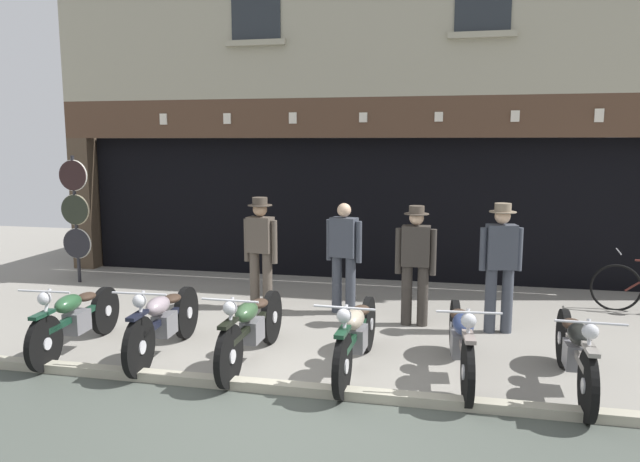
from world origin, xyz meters
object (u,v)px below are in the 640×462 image
Objects in this scene: salesman_right at (415,260)px; motorcycle_left at (164,321)px; shopkeeper_center at (344,253)px; salesman_left at (261,246)px; motorcycle_center_left at (252,327)px; motorcycle_far_left at (76,318)px; assistant_far_right at (501,261)px; motorcycle_right at (576,351)px; tyre_sign_pole at (75,211)px; advert_board_near at (496,189)px; motorcycle_center_right at (461,340)px; motorcycle_center at (356,335)px.

motorcycle_left is at bearing 33.91° from salesman_right.
salesman_left is at bearing 12.61° from shopkeeper_center.
motorcycle_left is 1.09m from motorcycle_center_left.
shopkeeper_center is at bearing -144.55° from motorcycle_far_left.
motorcycle_left is 2.36m from salesman_left.
shopkeeper_center is 2.23m from assistant_far_right.
tyre_sign_pole reaches higher than motorcycle_right.
motorcycle_left is 1.18× the size of salesman_left.
motorcycle_center_left is at bearing -35.94° from tyre_sign_pole.
advert_board_near is (4.06, 4.61, 1.27)m from motorcycle_left.
assistant_far_right reaches higher than motorcycle_center_right.
motorcycle_far_left is at bearing -2.99° from motorcycle_center_right.
salesman_left is 3.88m from tyre_sign_pole.
assistant_far_right is 1.91× the size of advert_board_near.
tyre_sign_pole is (-4.36, 3.16, 0.87)m from motorcycle_center_left.
advert_board_near is (-0.50, 4.67, 1.28)m from motorcycle_right.
motorcycle_center_left is 1.03× the size of motorcycle_right.
motorcycle_center_left is 1.02× the size of motorcycle_center_right.
salesman_left reaches higher than motorcycle_left.
assistant_far_right is at bearing -70.14° from motorcycle_right.
assistant_far_right is (-0.61, 1.82, 0.54)m from motorcycle_right.
motorcycle_far_left is 5.42m from assistant_far_right.
assistant_far_right is (1.11, -0.09, 0.04)m from salesman_right.
motorcycle_left is 0.99× the size of motorcycle_right.
salesman_right is 3.11m from advert_board_near.
motorcycle_right is 1.22× the size of salesman_right.
motorcycle_left is at bearing -3.74° from motorcycle_center_right.
motorcycle_center_left is at bearing 47.54° from salesman_right.
motorcycle_center_right is 7.44m from tyre_sign_pole.
salesman_left reaches higher than motorcycle_right.
motorcycle_center is at bearing -180.00° from motorcycle_center_left.
motorcycle_right is 4.86m from advert_board_near.
motorcycle_center_left is at bearing 21.02° from assistant_far_right.
motorcycle_left is 2.89m from shopkeeper_center.
motorcycle_far_left is 3.43m from motorcycle_center.
assistant_far_right is at bearing -130.05° from motorcycle_center.
advert_board_near is at bearing -102.23° from motorcycle_center_right.
motorcycle_center is at bearing 177.72° from motorcycle_far_left.
advert_board_near is at bearing -82.52° from motorcycle_right.
motorcycle_center is 2.37m from shopkeeper_center.
motorcycle_center_right is 4.79m from advert_board_near.
salesman_right is at bearing -12.05° from tyre_sign_pole.
tyre_sign_pole is (-2.15, 3.23, 0.89)m from motorcycle_far_left.
salesman_right is at bearing -103.25° from motorcycle_center.
advert_board_near reaches higher than salesman_left.
motorcycle_right is at bearing 170.84° from motorcycle_center_right.
assistant_far_right is at bearing -111.12° from motorcycle_center_right.
salesman_left is 1.03× the size of shopkeeper_center.
motorcycle_left is at bearing 1.96° from motorcycle_center.
motorcycle_center_right is 2.27× the size of advert_board_near.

